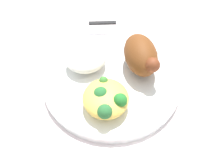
% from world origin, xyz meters
% --- Properties ---
extents(ground_plane, '(2.00, 2.00, 0.00)m').
position_xyz_m(ground_plane, '(0.00, 0.00, 0.00)').
color(ground_plane, silver).
extents(plate, '(0.30, 0.30, 0.02)m').
position_xyz_m(plate, '(0.00, 0.00, 0.01)').
color(plate, white).
rests_on(plate, ground_plane).
extents(roasted_chicken, '(0.12, 0.07, 0.07)m').
position_xyz_m(roasted_chicken, '(-0.02, 0.07, 0.06)').
color(roasted_chicken, brown).
rests_on(roasted_chicken, plate).
extents(rice_pile, '(0.09, 0.09, 0.04)m').
position_xyz_m(rice_pile, '(-0.05, -0.05, 0.04)').
color(rice_pile, white).
rests_on(rice_pile, plate).
extents(mac_cheese_with_broccoli, '(0.10, 0.09, 0.05)m').
position_xyz_m(mac_cheese_with_broccoli, '(0.07, -0.02, 0.04)').
color(mac_cheese_with_broccoli, '#E3BD4E').
rests_on(mac_cheese_with_broccoli, plate).
extents(fork, '(0.03, 0.14, 0.01)m').
position_xyz_m(fork, '(-0.18, 0.01, 0.00)').
color(fork, '#B2B2B7').
rests_on(fork, ground_plane).
extents(knife, '(0.04, 0.19, 0.01)m').
position_xyz_m(knife, '(-0.23, 0.05, 0.00)').
color(knife, black).
rests_on(knife, ground_plane).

